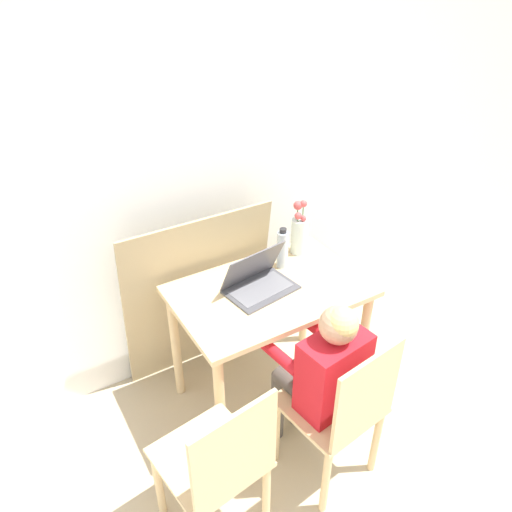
% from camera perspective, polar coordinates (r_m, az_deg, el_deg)
% --- Properties ---
extents(wall_back, '(6.40, 0.05, 2.50)m').
position_cam_1_polar(wall_back, '(2.80, -0.66, 11.67)').
color(wall_back, white).
rests_on(wall_back, ground_plane).
extents(dining_table, '(0.98, 0.63, 0.75)m').
position_cam_1_polar(dining_table, '(2.61, 1.55, -5.86)').
color(dining_table, '#D6B784').
rests_on(dining_table, ground_plane).
extents(chair_occupied, '(0.45, 0.45, 0.88)m').
position_cam_1_polar(chair_occupied, '(2.38, 9.62, -17.02)').
color(chair_occupied, '#D6B784').
rests_on(chair_occupied, ground_plane).
extents(chair_spare, '(0.45, 0.45, 0.88)m').
position_cam_1_polar(chair_spare, '(2.19, -4.33, -22.77)').
color(chair_spare, '#D6B784').
rests_on(chair_spare, ground_plane).
extents(person_seated, '(0.36, 0.46, 1.01)m').
position_cam_1_polar(person_seated, '(2.31, 7.77, -12.59)').
color(person_seated, red).
rests_on(person_seated, ground_plane).
extents(laptop, '(0.38, 0.28, 0.22)m').
position_cam_1_polar(laptop, '(2.51, 0.18, -2.73)').
color(laptop, '#4C4C51').
rests_on(laptop, dining_table).
extents(flower_vase, '(0.09, 0.09, 0.32)m').
position_cam_1_polar(flower_vase, '(2.78, 4.99, 2.69)').
color(flower_vase, silver).
rests_on(flower_vase, dining_table).
extents(water_bottle, '(0.06, 0.06, 0.23)m').
position_cam_1_polar(water_bottle, '(2.65, 3.04, 0.82)').
color(water_bottle, silver).
rests_on(water_bottle, dining_table).
extents(cardboard_panel, '(0.87, 0.16, 1.05)m').
position_cam_1_polar(cardboard_panel, '(2.88, -6.60, -4.48)').
color(cardboard_panel, tan).
rests_on(cardboard_panel, ground_plane).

